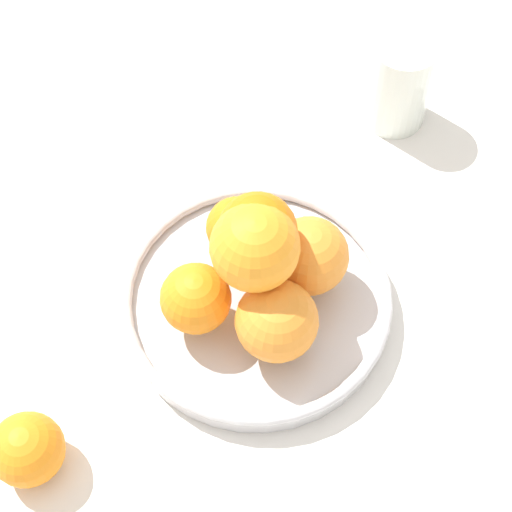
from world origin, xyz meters
TOP-DOWN VIEW (x-y plane):
  - ground_plane at (0.00, 0.00)m, footprint 4.00×4.00m
  - fruit_bowl at (0.00, 0.00)m, footprint 0.27×0.27m
  - orange_pile at (0.00, 0.00)m, footprint 0.18×0.18m
  - stray_orange at (0.18, -0.19)m, footprint 0.07×0.07m
  - drinking_glass at (-0.28, 0.13)m, footprint 0.07×0.07m

SIDE VIEW (x-z plane):
  - ground_plane at x=0.00m, z-range 0.00..0.00m
  - fruit_bowl at x=0.00m, z-range 0.00..0.03m
  - stray_orange at x=0.18m, z-range 0.00..0.07m
  - drinking_glass at x=-0.28m, z-range 0.00..0.11m
  - orange_pile at x=0.00m, z-range 0.02..0.16m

